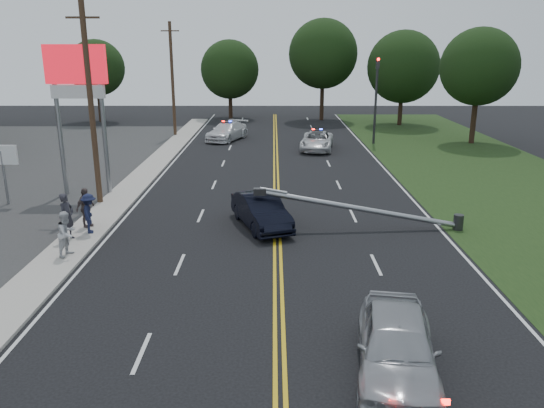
{
  "coord_description": "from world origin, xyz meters",
  "views": [
    {
      "loc": [
        -0.17,
        -14.45,
        7.88
      ],
      "look_at": [
        -0.23,
        6.3,
        1.7
      ],
      "focal_mm": 35.0,
      "sensor_mm": 36.0,
      "label": 1
    }
  ],
  "objects_px": {
    "utility_pole_far": "(172,79)",
    "bystander_c": "(89,213)",
    "crashed_sedan": "(261,211)",
    "bystander_a": "(67,217)",
    "bystander_d": "(85,208)",
    "pylon_sign": "(77,84)",
    "waiting_sedan": "(397,346)",
    "fallen_streetlight": "(371,210)",
    "utility_pole_mid": "(91,106)",
    "traffic_signal": "(376,93)",
    "emergency_b": "(227,131)",
    "bystander_b": "(67,233)",
    "emergency_a": "(317,141)",
    "small_sign": "(2,160)"
  },
  "relations": [
    {
      "from": "utility_pole_far",
      "to": "bystander_c",
      "type": "relative_size",
      "value": 5.76
    },
    {
      "from": "crashed_sedan",
      "to": "bystander_a",
      "type": "xyz_separation_m",
      "value": [
        -8.01,
        -2.0,
        0.37
      ]
    },
    {
      "from": "bystander_d",
      "to": "pylon_sign",
      "type": "bearing_deg",
      "value": 42.2
    },
    {
      "from": "crashed_sedan",
      "to": "waiting_sedan",
      "type": "distance_m",
      "value": 11.92
    },
    {
      "from": "pylon_sign",
      "to": "fallen_streetlight",
      "type": "relative_size",
      "value": 0.85
    },
    {
      "from": "waiting_sedan",
      "to": "bystander_d",
      "type": "bearing_deg",
      "value": 145.33
    },
    {
      "from": "utility_pole_mid",
      "to": "crashed_sedan",
      "type": "relative_size",
      "value": 2.2
    },
    {
      "from": "traffic_signal",
      "to": "waiting_sedan",
      "type": "relative_size",
      "value": 1.47
    },
    {
      "from": "utility_pole_mid",
      "to": "bystander_a",
      "type": "bearing_deg",
      "value": -85.21
    },
    {
      "from": "emergency_b",
      "to": "fallen_streetlight",
      "type": "bearing_deg",
      "value": -49.57
    },
    {
      "from": "waiting_sedan",
      "to": "emergency_b",
      "type": "relative_size",
      "value": 0.9
    },
    {
      "from": "bystander_a",
      "to": "bystander_c",
      "type": "height_order",
      "value": "bystander_a"
    },
    {
      "from": "emergency_b",
      "to": "bystander_b",
      "type": "relative_size",
      "value": 2.99
    },
    {
      "from": "utility_pole_far",
      "to": "bystander_b",
      "type": "height_order",
      "value": "utility_pole_far"
    },
    {
      "from": "bystander_a",
      "to": "traffic_signal",
      "type": "bearing_deg",
      "value": -19.8
    },
    {
      "from": "bystander_b",
      "to": "fallen_streetlight",
      "type": "bearing_deg",
      "value": -56.53
    },
    {
      "from": "pylon_sign",
      "to": "bystander_a",
      "type": "xyz_separation_m",
      "value": [
        1.77,
        -7.6,
        -4.88
      ]
    },
    {
      "from": "utility_pole_mid",
      "to": "bystander_c",
      "type": "distance_m",
      "value": 6.36
    },
    {
      "from": "emergency_a",
      "to": "emergency_b",
      "type": "bearing_deg",
      "value": 156.93
    },
    {
      "from": "utility_pole_far",
      "to": "bystander_d",
      "type": "distance_m",
      "value": 26.31
    },
    {
      "from": "crashed_sedan",
      "to": "emergency_b",
      "type": "xyz_separation_m",
      "value": [
        -3.51,
        23.36,
        0.02
      ]
    },
    {
      "from": "utility_pole_mid",
      "to": "bystander_c",
      "type": "relative_size",
      "value": 5.76
    },
    {
      "from": "utility_pole_mid",
      "to": "waiting_sedan",
      "type": "bearing_deg",
      "value": -51.1
    },
    {
      "from": "utility_pole_mid",
      "to": "waiting_sedan",
      "type": "height_order",
      "value": "utility_pole_mid"
    },
    {
      "from": "pylon_sign",
      "to": "bystander_a",
      "type": "relative_size",
      "value": 4.02
    },
    {
      "from": "utility_pole_mid",
      "to": "bystander_a",
      "type": "distance_m",
      "value": 6.88
    },
    {
      "from": "small_sign",
      "to": "bystander_d",
      "type": "bearing_deg",
      "value": -36.04
    },
    {
      "from": "emergency_a",
      "to": "bystander_c",
      "type": "xyz_separation_m",
      "value": [
        -11.37,
        -19.9,
        0.27
      ]
    },
    {
      "from": "traffic_signal",
      "to": "bystander_a",
      "type": "xyz_separation_m",
      "value": [
        -17.03,
        -23.59,
        -3.09
      ]
    },
    {
      "from": "fallen_streetlight",
      "to": "bystander_b",
      "type": "height_order",
      "value": "fallen_streetlight"
    },
    {
      "from": "emergency_a",
      "to": "bystander_a",
      "type": "bearing_deg",
      "value": -111.63
    },
    {
      "from": "fallen_streetlight",
      "to": "bystander_d",
      "type": "bearing_deg",
      "value": 179.92
    },
    {
      "from": "bystander_b",
      "to": "bystander_d",
      "type": "bearing_deg",
      "value": 25.58
    },
    {
      "from": "emergency_b",
      "to": "bystander_d",
      "type": "relative_size",
      "value": 2.96
    },
    {
      "from": "pylon_sign",
      "to": "bystander_b",
      "type": "distance_m",
      "value": 10.87
    },
    {
      "from": "pylon_sign",
      "to": "bystander_c",
      "type": "distance_m",
      "value": 8.74
    },
    {
      "from": "fallen_streetlight",
      "to": "bystander_b",
      "type": "relative_size",
      "value": 5.28
    },
    {
      "from": "small_sign",
      "to": "bystander_a",
      "type": "distance_m",
      "value": 7.78
    },
    {
      "from": "traffic_signal",
      "to": "utility_pole_mid",
      "type": "xyz_separation_m",
      "value": [
        -17.5,
        -18.0,
        0.88
      ]
    },
    {
      "from": "bystander_a",
      "to": "bystander_b",
      "type": "distance_m",
      "value": 1.87
    },
    {
      "from": "small_sign",
      "to": "utility_pole_mid",
      "type": "distance_m",
      "value": 5.53
    },
    {
      "from": "emergency_b",
      "to": "crashed_sedan",
      "type": "bearing_deg",
      "value": -60.55
    },
    {
      "from": "fallen_streetlight",
      "to": "utility_pole_far",
      "type": "height_order",
      "value": "utility_pole_far"
    },
    {
      "from": "utility_pole_mid",
      "to": "emergency_a",
      "type": "distance_m",
      "value": 20.11
    },
    {
      "from": "emergency_b",
      "to": "utility_pole_mid",
      "type": "bearing_deg",
      "value": -83.2
    },
    {
      "from": "small_sign",
      "to": "crashed_sedan",
      "type": "height_order",
      "value": "small_sign"
    },
    {
      "from": "bystander_c",
      "to": "traffic_signal",
      "type": "bearing_deg",
      "value": -53.87
    },
    {
      "from": "fallen_streetlight",
      "to": "bystander_a",
      "type": "relative_size",
      "value": 4.7
    },
    {
      "from": "bystander_a",
      "to": "bystander_d",
      "type": "relative_size",
      "value": 1.11
    },
    {
      "from": "traffic_signal",
      "to": "bystander_a",
      "type": "height_order",
      "value": "traffic_signal"
    }
  ]
}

